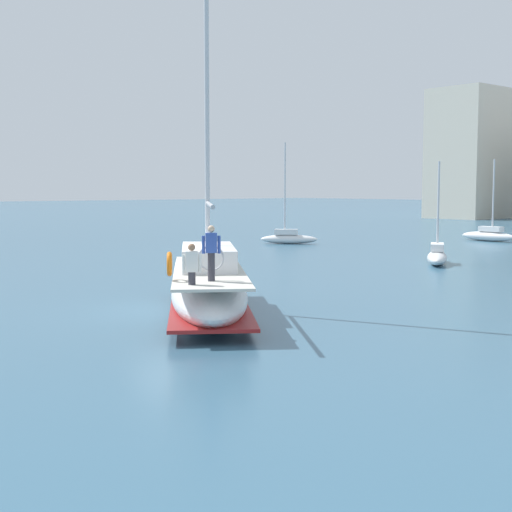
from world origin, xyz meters
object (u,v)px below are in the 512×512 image
object	(u,v)px
main_sailboat	(209,287)
moored_catamaran	(489,235)
moored_sloop_far	(437,255)
moored_sloop_near	(288,237)

from	to	relation	value
main_sailboat	moored_catamaran	world-z (taller)	main_sailboat
moored_catamaran	moored_sloop_far	bearing A→B (deg)	-66.32
moored_sloop_far	moored_sloop_near	bearing A→B (deg)	166.32
moored_sloop_near	moored_sloop_far	xyz separation A→B (m)	(15.75, -3.83, -0.03)
moored_sloop_near	main_sailboat	bearing A→B (deg)	-48.09
main_sailboat	moored_sloop_far	distance (m)	19.39
moored_sloop_far	moored_catamaran	size ratio (longest dim) A/B	0.88
moored_sloop_near	moored_catamaran	bearing A→B (deg)	59.18
main_sailboat	moored_catamaran	distance (m)	38.27
moored_sloop_far	moored_catamaran	bearing A→B (deg)	113.68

